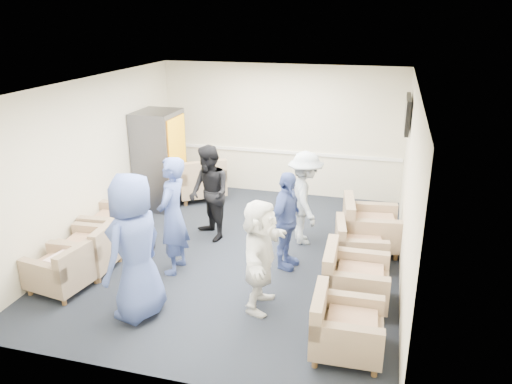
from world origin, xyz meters
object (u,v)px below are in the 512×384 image
(armchair_corner, at_px, (200,181))
(person_mid_right, at_px, (286,221))
(armchair_right_near, at_px, (342,329))
(armchair_left_mid, at_px, (91,251))
(armchair_right_far, at_px, (367,228))
(armchair_left_far, at_px, (118,226))
(person_mid_left, at_px, (173,216))
(vending_machine, at_px, (160,160))
(armchair_right_midfar, at_px, (357,246))
(person_back_left, at_px, (209,193))
(person_back_right, at_px, (305,198))
(person_front_left, at_px, (135,247))
(armchair_right_midnear, at_px, (351,281))
(armchair_left_near, at_px, (64,271))
(person_front_right, at_px, (260,255))

(armchair_corner, xyz_separation_m, person_mid_right, (2.32, -2.42, 0.38))
(armchair_right_near, bearing_deg, armchair_left_mid, 73.85)
(armchair_right_far, distance_m, person_mid_right, 1.55)
(person_mid_right, bearing_deg, armchair_left_far, 101.76)
(armchair_left_mid, bearing_deg, armchair_corner, 168.90)
(armchair_right_near, distance_m, person_mid_left, 2.97)
(armchair_right_near, bearing_deg, vending_machine, 45.06)
(armchair_right_midfar, distance_m, person_back_left, 2.56)
(armchair_right_far, relative_size, person_back_right, 0.65)
(armchair_left_mid, height_order, armchair_right_midfar, armchair_left_mid)
(person_mid_left, bearing_deg, person_front_left, 0.61)
(armchair_right_near, xyz_separation_m, armchair_right_far, (0.11, 2.79, 0.04))
(armchair_right_far, height_order, vending_machine, vending_machine)
(armchair_right_near, height_order, person_front_left, person_front_left)
(armchair_right_midfar, xyz_separation_m, person_mid_left, (-2.61, -0.90, 0.58))
(person_mid_left, bearing_deg, armchair_right_near, 62.61)
(armchair_right_midfar, bearing_deg, person_mid_right, 99.85)
(person_mid_left, bearing_deg, armchair_left_far, -114.92)
(armchair_right_midnear, bearing_deg, armchair_right_near, 178.06)
(armchair_right_midnear, xyz_separation_m, armchair_corner, (-3.37, 3.19, 0.04))
(armchair_left_near, height_order, armchair_right_near, armchair_right_near)
(person_front_left, height_order, person_back_left, person_front_left)
(armchair_right_near, bearing_deg, person_mid_right, 27.69)
(armchair_left_mid, bearing_deg, armchair_left_near, -6.88)
(armchair_left_mid, relative_size, armchair_right_midfar, 0.99)
(armchair_left_near, bearing_deg, person_front_right, 105.43)
(person_back_right, bearing_deg, armchair_left_near, 108.30)
(armchair_right_midfar, height_order, vending_machine, vending_machine)
(armchair_right_far, bearing_deg, person_back_right, 83.44)
(armchair_left_mid, relative_size, person_mid_left, 0.48)
(armchair_right_midnear, bearing_deg, armchair_right_midfar, -1.06)
(armchair_left_near, bearing_deg, person_back_right, 138.30)
(armchair_right_midnear, bearing_deg, person_mid_left, 83.50)
(armchair_right_near, xyz_separation_m, person_front_right, (-1.14, 0.67, 0.44))
(armchair_left_near, xyz_separation_m, armchair_right_far, (3.97, 2.42, 0.06))
(vending_machine, xyz_separation_m, person_mid_left, (1.34, -2.39, -0.07))
(armchair_right_near, height_order, armchair_right_midfar, armchair_right_near)
(armchair_right_midfar, height_order, armchair_corner, armchair_corner)
(armchair_right_midnear, distance_m, person_front_right, 1.28)
(armchair_left_mid, relative_size, armchair_right_midnear, 0.98)
(armchair_right_midfar, distance_m, vending_machine, 4.27)
(armchair_right_far, relative_size, vending_machine, 0.53)
(armchair_left_far, height_order, armchair_right_midnear, armchair_left_far)
(person_mid_right, bearing_deg, armchair_corner, 55.63)
(armchair_right_near, relative_size, armchair_right_midfar, 0.95)
(armchair_right_far, height_order, person_back_left, person_back_left)
(person_front_right, bearing_deg, person_back_right, -6.31)
(person_back_right, xyz_separation_m, person_front_right, (-0.21, -2.09, -0.03))
(vending_machine, height_order, person_back_right, vending_machine)
(armchair_left_near, xyz_separation_m, armchair_right_near, (3.86, -0.37, 0.01))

